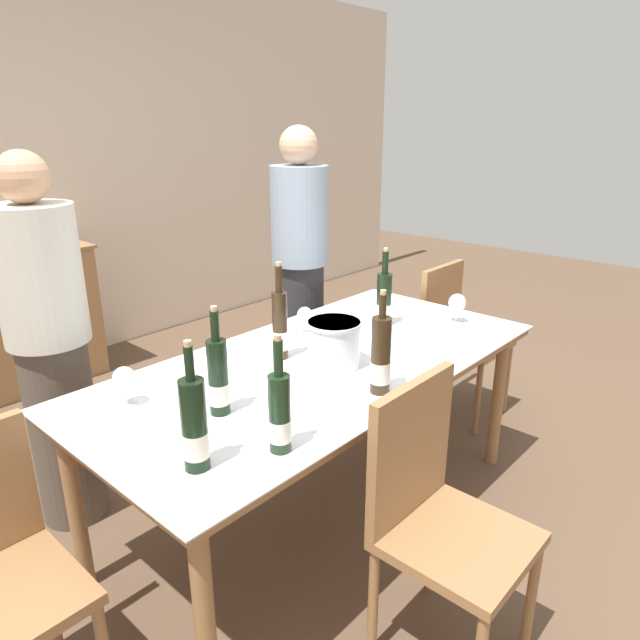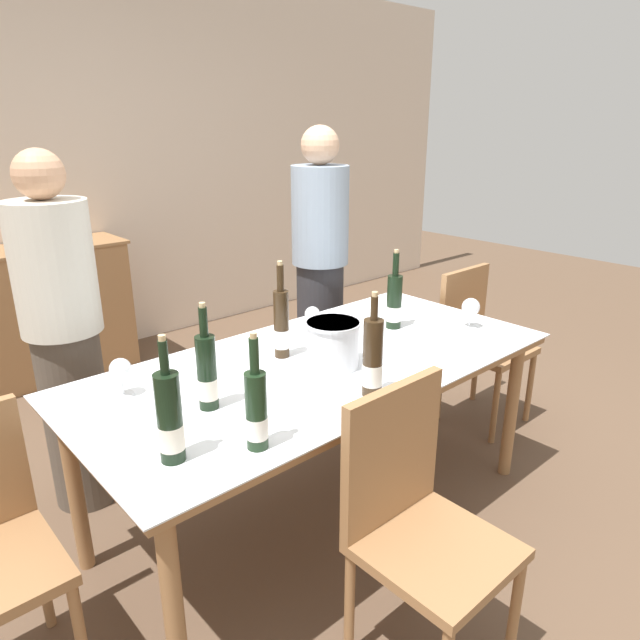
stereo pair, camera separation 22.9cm
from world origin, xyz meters
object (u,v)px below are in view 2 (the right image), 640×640
(wine_glass_0, at_px, (471,308))
(person_guest_left, at_px, (320,273))
(wine_glass_2, at_px, (121,370))
(sideboard_cabinet, at_px, (28,316))
(wine_bottle_0, at_px, (170,420))
(wine_glass_1, at_px, (312,315))
(chair_right_end, at_px, (477,335))
(chair_near_front, at_px, (415,513))
(wine_bottle_2, at_px, (394,302))
(ice_bucket, at_px, (333,343))
(wine_bottle_1, at_px, (207,373))
(person_host, at_px, (65,340))
(wine_bottle_4, at_px, (256,411))
(wine_bottle_5, at_px, (281,324))
(wine_bottle_3, at_px, (373,360))
(dining_table, at_px, (320,375))

(wine_glass_0, height_order, person_guest_left, person_guest_left)
(wine_glass_2, height_order, person_guest_left, person_guest_left)
(sideboard_cabinet, bearing_deg, wine_bottle_0, -96.72)
(wine_glass_1, bearing_deg, chair_right_end, -9.79)
(wine_glass_0, height_order, chair_near_front, chair_near_front)
(wine_bottle_2, xyz_separation_m, chair_near_front, (-0.77, -0.78, -0.35))
(chair_right_end, bearing_deg, wine_bottle_0, -170.95)
(ice_bucket, xyz_separation_m, wine_bottle_1, (-0.56, 0.03, 0.03))
(sideboard_cabinet, relative_size, chair_right_end, 1.50)
(chair_near_front, distance_m, person_host, 1.64)
(wine_bottle_4, height_order, person_host, person_host)
(person_guest_left, bearing_deg, person_host, 179.88)
(wine_glass_2, bearing_deg, person_guest_left, 21.51)
(wine_bottle_0, relative_size, chair_near_front, 0.42)
(ice_bucket, bearing_deg, wine_glass_0, -7.44)
(wine_bottle_4, bearing_deg, wine_glass_2, 104.43)
(wine_bottle_4, distance_m, wine_bottle_5, 0.71)
(wine_bottle_3, height_order, wine_glass_0, wine_bottle_3)
(wine_glass_1, distance_m, person_guest_left, 0.78)
(wine_bottle_3, xyz_separation_m, chair_near_front, (-0.17, -0.36, -0.36))
(wine_bottle_2, xyz_separation_m, wine_bottle_3, (-0.60, -0.42, 0.01))
(dining_table, relative_size, person_guest_left, 1.20)
(person_host, relative_size, person_guest_left, 0.95)
(ice_bucket, distance_m, wine_glass_1, 0.39)
(wine_glass_0, bearing_deg, dining_table, 167.83)
(wine_bottle_2, xyz_separation_m, wine_bottle_4, (-1.11, -0.43, -0.00))
(person_host, bearing_deg, chair_near_front, -72.11)
(wine_bottle_1, bearing_deg, wine_glass_1, 22.81)
(wine_bottle_1, distance_m, wine_bottle_4, 0.32)
(wine_bottle_0, relative_size, person_guest_left, 0.23)
(wine_bottle_2, height_order, person_host, person_host)
(dining_table, relative_size, chair_right_end, 2.26)
(wine_glass_0, bearing_deg, person_host, 146.88)
(wine_bottle_2, distance_m, wine_glass_1, 0.40)
(wine_glass_1, xyz_separation_m, wine_glass_2, (-0.93, -0.03, 0.01))
(sideboard_cabinet, bearing_deg, chair_right_end, -52.06)
(wine_bottle_4, relative_size, wine_bottle_5, 0.90)
(wine_glass_1, bearing_deg, wine_bottle_5, -155.70)
(wine_glass_0, bearing_deg, wine_glass_2, 164.80)
(dining_table, xyz_separation_m, wine_glass_2, (-0.73, 0.24, 0.16))
(sideboard_cabinet, bearing_deg, wine_glass_2, -96.48)
(sideboard_cabinet, bearing_deg, chair_near_front, -85.28)
(wine_bottle_2, height_order, wine_bottle_5, wine_bottle_5)
(wine_bottle_5, xyz_separation_m, wine_glass_0, (0.89, -0.32, -0.04))
(wine_bottle_5, bearing_deg, wine_glass_0, -19.79)
(sideboard_cabinet, height_order, dining_table, sideboard_cabinet)
(wine_glass_0, bearing_deg, wine_bottle_2, 138.17)
(wine_bottle_5, height_order, person_host, person_host)
(wine_bottle_5, relative_size, chair_right_end, 0.46)
(sideboard_cabinet, xyz_separation_m, wine_glass_2, (-0.24, -2.14, 0.39))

